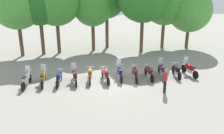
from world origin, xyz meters
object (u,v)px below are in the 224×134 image
at_px(motorcycle_10, 177,70).
at_px(tree_2, 56,1).
at_px(motorcycle_3, 75,76).
at_px(tree_6, 165,4).
at_px(motorcycle_8, 149,72).
at_px(tree_1, 39,2).
at_px(motorcycle_9, 162,70).
at_px(motorcycle_11, 189,69).
at_px(motorcycle_2, 59,78).
at_px(tree_4, 107,0).
at_px(tree_0, 16,5).
at_px(person_0, 165,79).
at_px(tree_7, 190,11).
at_px(motorcycle_7, 135,73).
at_px(motorcycle_6, 120,73).
at_px(motorcycle_4, 90,75).
at_px(motorcycle_0, 26,80).
at_px(tree_3, 92,7).
at_px(motorcycle_1, 43,78).
at_px(motorcycle_5, 105,75).

relative_size(motorcycle_10, tree_2, 0.28).
distance_m(motorcycle_3, tree_6, 14.31).
relative_size(motorcycle_8, tree_1, 0.29).
bearing_deg(motorcycle_9, motorcycle_11, -88.00).
distance_m(motorcycle_2, tree_4, 12.24).
bearing_deg(tree_0, person_0, -40.83).
height_order(tree_1, tree_7, tree_1).
xyz_separation_m(motorcycle_3, motorcycle_7, (4.52, 0.14, -0.01)).
bearing_deg(motorcycle_10, tree_2, 54.45).
distance_m(motorcycle_6, motorcycle_11, 5.64).
bearing_deg(motorcycle_9, motorcycle_4, 95.95).
relative_size(motorcycle_3, motorcycle_9, 1.00).
bearing_deg(tree_4, tree_7, -8.22).
distance_m(motorcycle_3, motorcycle_4, 1.15).
relative_size(motorcycle_0, tree_2, 0.28).
relative_size(motorcycle_2, tree_3, 0.32).
height_order(motorcycle_9, tree_1, tree_1).
xyz_separation_m(tree_1, tree_6, (13.17, 1.53, -0.36)).
bearing_deg(motorcycle_8, tree_1, 46.75).
bearing_deg(motorcycle_8, motorcycle_6, 84.68).
bearing_deg(tree_7, motorcycle_0, -149.44).
relative_size(motorcycle_11, tree_3, 0.32).
xyz_separation_m(tree_3, tree_4, (1.61, 1.10, 0.55)).
xyz_separation_m(motorcycle_8, tree_1, (-9.15, 7.87, 4.72)).
bearing_deg(tree_2, motorcycle_3, -77.14).
xyz_separation_m(motorcycle_1, motorcycle_3, (2.25, 0.09, 0.00)).
bearing_deg(motorcycle_1, tree_6, -53.34).
distance_m(motorcycle_5, motorcycle_10, 5.66).
height_order(motorcycle_0, motorcycle_1, same).
bearing_deg(motorcycle_2, motorcycle_1, 91.92).
xyz_separation_m(motorcycle_4, tree_1, (-4.64, 7.90, 4.72)).
xyz_separation_m(motorcycle_3, motorcycle_10, (7.91, 0.41, -0.01)).
bearing_deg(motorcycle_8, tree_0, 53.72).
bearing_deg(motorcycle_11, motorcycle_0, 82.90).
bearing_deg(tree_6, motorcycle_4, -132.10).
bearing_deg(motorcycle_1, motorcycle_5, -91.22).
bearing_deg(tree_6, tree_7, -14.08).
distance_m(motorcycle_3, motorcycle_10, 7.92).
xyz_separation_m(motorcycle_6, tree_6, (6.27, 9.29, 4.35)).
bearing_deg(motorcycle_6, tree_3, 10.78).
height_order(tree_1, tree_2, tree_2).
bearing_deg(tree_3, tree_1, -168.47).
distance_m(motorcycle_2, motorcycle_7, 5.65).
distance_m(motorcycle_6, tree_7, 12.95).
bearing_deg(tree_1, motorcycle_7, -44.70).
relative_size(motorcycle_0, motorcycle_5, 1.01).
height_order(motorcycle_0, tree_1, tree_1).
bearing_deg(motorcycle_6, tree_1, 41.67).
height_order(motorcycle_5, tree_6, tree_6).
bearing_deg(motorcycle_10, motorcycle_9, 86.27).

